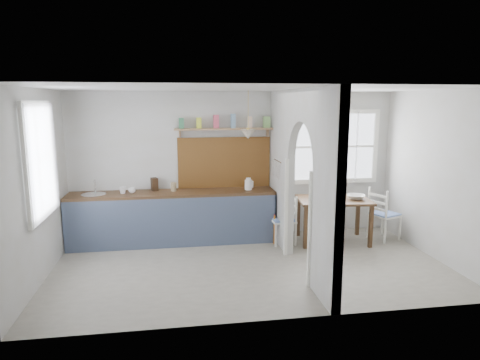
{
  "coord_description": "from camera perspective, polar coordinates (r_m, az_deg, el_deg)",
  "views": [
    {
      "loc": [
        -1.1,
        -5.93,
        2.42
      ],
      "look_at": [
        -0.1,
        0.43,
        1.24
      ],
      "focal_mm": 32.0,
      "sensor_mm": 36.0,
      "label": 1
    }
  ],
  "objects": [
    {
      "name": "bowl",
      "position": [
        7.64,
        15.22,
        -2.19
      ],
      "size": [
        0.41,
        0.41,
        0.07
      ],
      "primitive_type": "imported",
      "rotation": [
        0.0,
        0.0,
        -0.43
      ],
      "color": "silver",
      "rests_on": "dining_table"
    },
    {
      "name": "shelf",
      "position": [
        7.49,
        -2.06,
        7.18
      ],
      "size": [
        1.75,
        0.2,
        0.21
      ],
      "color": "tan",
      "rests_on": "walls"
    },
    {
      "name": "floor",
      "position": [
        6.5,
        1.49,
        -11.44
      ],
      "size": [
        5.8,
        3.2,
        0.01
      ],
      "primitive_type": "cube",
      "color": "gray",
      "rests_on": "ground"
    },
    {
      "name": "vase",
      "position": [
        7.73,
        11.88,
        -1.55
      ],
      "size": [
        0.21,
        0.21,
        0.17
      ],
      "primitive_type": "imported",
      "rotation": [
        0.0,
        0.0,
        0.44
      ],
      "color": "#644B75",
      "rests_on": "dining_table"
    },
    {
      "name": "utensil_rail",
      "position": [
        7.11,
        5.08,
        2.54
      ],
      "size": [
        0.02,
        0.5,
        0.02
      ],
      "primitive_type": "cylinder",
      "rotation": [
        1.57,
        0.0,
        0.0
      ],
      "color": "silver",
      "rests_on": "partition"
    },
    {
      "name": "towel_orange",
      "position": [
        7.41,
        4.6,
        -6.63
      ],
      "size": [
        0.02,
        0.03,
        0.51
      ],
      "primitive_type": "cube",
      "color": "orange",
      "rests_on": "counter"
    },
    {
      "name": "mug_b",
      "position": [
        7.44,
        -14.2,
        -1.33
      ],
      "size": [
        0.14,
        0.14,
        0.09
      ],
      "primitive_type": "imported",
      "rotation": [
        0.0,
        0.0,
        -0.18
      ],
      "color": "white",
      "rests_on": "counter"
    },
    {
      "name": "pendant_lamp",
      "position": [
        7.21,
        1.09,
        6.13
      ],
      "size": [
        0.26,
        0.26,
        0.16
      ],
      "primitive_type": "cone",
      "color": "beige",
      "rests_on": "ceiling"
    },
    {
      "name": "chair_left",
      "position": [
        7.42,
        5.76,
        -5.22
      ],
      "size": [
        0.4,
        0.4,
        0.85
      ],
      "primitive_type": null,
      "rotation": [
        0.0,
        0.0,
        -1.55
      ],
      "color": "white",
      "rests_on": "floor"
    },
    {
      "name": "table_cup",
      "position": [
        7.36,
        12.06,
        -2.5
      ],
      "size": [
        0.12,
        0.12,
        0.09
      ],
      "primitive_type": "imported",
      "rotation": [
        0.0,
        0.0,
        -0.33
      ],
      "color": "#4D7652",
      "rests_on": "dining_table"
    },
    {
      "name": "sink",
      "position": [
        7.51,
        -18.94,
        -1.9
      ],
      "size": [
        0.4,
        0.4,
        0.02
      ],
      "primitive_type": "cylinder",
      "color": "silver",
      "rests_on": "counter"
    },
    {
      "name": "kitchen_window",
      "position": [
        6.24,
        -25.36,
        2.33
      ],
      "size": [
        0.1,
        1.16,
        1.5
      ],
      "primitive_type": null,
      "color": "white",
      "rests_on": "walls"
    },
    {
      "name": "backsplash",
      "position": [
        7.63,
        -2.11,
        2.36
      ],
      "size": [
        1.65,
        0.03,
        0.9
      ],
      "primitive_type": "cube",
      "color": "brown",
      "rests_on": "walls"
    },
    {
      "name": "chair_right",
      "position": [
        7.99,
        18.71,
        -4.28
      ],
      "size": [
        0.56,
        0.56,
        0.94
      ],
      "primitive_type": null,
      "rotation": [
        0.0,
        0.0,
        1.96
      ],
      "color": "white",
      "rests_on": "floor"
    },
    {
      "name": "kettle",
      "position": [
        7.47,
        1.12,
        -0.52
      ],
      "size": [
        0.19,
        0.16,
        0.21
      ],
      "primitive_type": null,
      "rotation": [
        0.0,
        0.0,
        -0.17
      ],
      "color": "white",
      "rests_on": "counter"
    },
    {
      "name": "plate",
      "position": [
        7.35,
        10.13,
        -2.71
      ],
      "size": [
        0.19,
        0.19,
        0.02
      ],
      "primitive_type": "cylinder",
      "rotation": [
        0.0,
        0.0,
        -0.04
      ],
      "color": "#382D2D",
      "rests_on": "dining_table"
    },
    {
      "name": "dining_table",
      "position": [
        7.66,
        12.29,
        -5.27
      ],
      "size": [
        1.3,
        0.94,
        0.76
      ],
      "primitive_type": null,
      "rotation": [
        0.0,
        0.0,
        -0.11
      ],
      "color": "#4D301D",
      "rests_on": "floor"
    },
    {
      "name": "ceiling",
      "position": [
        6.04,
        1.61,
        12.13
      ],
      "size": [
        5.8,
        3.2,
        0.01
      ],
      "primitive_type": "cube",
      "color": "silver",
      "rests_on": "walls"
    },
    {
      "name": "counter",
      "position": [
        7.52,
        -8.88,
        -4.85
      ],
      "size": [
        3.5,
        0.6,
        0.9
      ],
      "color": "#4D301D",
      "rests_on": "floor"
    },
    {
      "name": "nook_window",
      "position": [
        8.07,
        12.21,
        4.36
      ],
      "size": [
        1.76,
        0.1,
        1.3
      ],
      "primitive_type": null,
      "color": "white",
      "rests_on": "walls"
    },
    {
      "name": "partition",
      "position": [
        6.33,
        7.71,
        1.52
      ],
      "size": [
        0.12,
        3.2,
        2.6
      ],
      "color": "silver",
      "rests_on": "floor"
    },
    {
      "name": "mug_a",
      "position": [
        7.43,
        -15.37,
        -1.32
      ],
      "size": [
        0.15,
        0.15,
        0.11
      ],
      "primitive_type": "imported",
      "rotation": [
        0.0,
        0.0,
        0.25
      ],
      "color": "white",
      "rests_on": "counter"
    },
    {
      "name": "knife_block",
      "position": [
        7.55,
        -11.33,
        -0.55
      ],
      "size": [
        0.14,
        0.16,
        0.22
      ],
      "primitive_type": "cube",
      "rotation": [
        0.0,
        0.0,
        0.32
      ],
      "color": "#3D2A1C",
      "rests_on": "counter"
    },
    {
      "name": "walls",
      "position": [
        6.14,
        1.55,
        -0.1
      ],
      "size": [
        5.81,
        3.21,
        2.6
      ],
      "color": "silver",
      "rests_on": "floor"
    },
    {
      "name": "jar",
      "position": [
        7.44,
        -8.85,
        -0.9
      ],
      "size": [
        0.12,
        0.12,
        0.15
      ],
      "primitive_type": "cylinder",
      "rotation": [
        0.0,
        0.0,
        0.38
      ],
      "color": "#907A55",
      "rests_on": "counter"
    },
    {
      "name": "towel_magenta",
      "position": [
        7.41,
        4.6,
        -6.44
      ],
      "size": [
        0.02,
        0.03,
        0.49
      ],
      "primitive_type": "cube",
      "color": "#A33051",
      "rests_on": "counter"
    }
  ]
}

